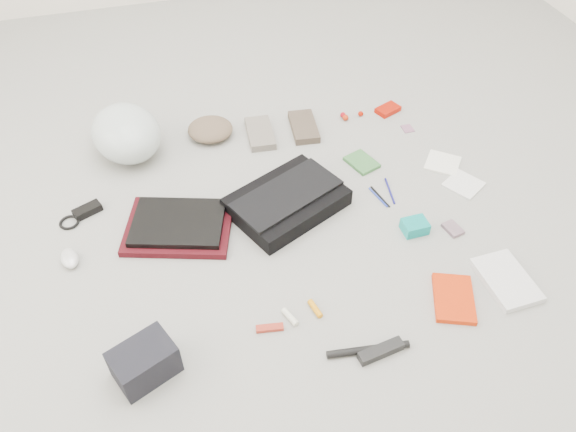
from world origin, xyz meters
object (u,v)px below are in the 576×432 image
object	(u,v)px
bike_helmet	(126,133)
book_red	(454,299)
messenger_bag	(287,202)
camera_bag	(144,362)
accordion_wallet	(415,226)
laptop	(178,222)

from	to	relation	value
bike_helmet	book_red	world-z (taller)	bike_helmet
messenger_bag	camera_bag	bearing A→B (deg)	-161.20
bike_helmet	book_red	xyz separation A→B (m)	(0.94, -1.06, -0.09)
camera_bag	book_red	world-z (taller)	camera_bag
camera_bag	messenger_bag	bearing A→B (deg)	20.17
book_red	accordion_wallet	size ratio (longest dim) A/B	2.12
bike_helmet	messenger_bag	bearing A→B (deg)	-58.17
messenger_bag	camera_bag	size ratio (longest dim) A/B	2.31
accordion_wallet	bike_helmet	bearing A→B (deg)	141.10
book_red	messenger_bag	bearing A→B (deg)	147.72
laptop	camera_bag	xyz separation A→B (m)	(-0.17, -0.55, 0.02)
camera_bag	book_red	bearing A→B (deg)	-23.99
laptop	bike_helmet	size ratio (longest dim) A/B	0.96
bike_helmet	accordion_wallet	xyz separation A→B (m)	(0.95, -0.74, -0.08)
messenger_bag	accordion_wallet	bearing A→B (deg)	-54.82
laptop	book_red	size ratio (longest dim) A/B	1.72
camera_bag	bike_helmet	bearing A→B (deg)	64.61
laptop	book_red	world-z (taller)	laptop
accordion_wallet	laptop	bearing A→B (deg)	162.56
laptop	camera_bag	world-z (taller)	camera_bag
camera_bag	book_red	xyz separation A→B (m)	(0.98, -0.02, -0.05)
laptop	accordion_wallet	world-z (taller)	laptop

